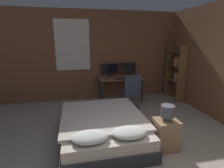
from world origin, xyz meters
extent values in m
cube|color=brown|center=(0.00, 3.68, 1.35)|extent=(12.00, 0.06, 2.70)
cube|color=silver|center=(-1.09, 3.64, 1.68)|extent=(1.00, 0.01, 1.46)
cube|color=black|center=(-1.09, 3.64, 1.68)|extent=(0.92, 0.01, 1.38)
cube|color=brown|center=(2.18, 1.50, 1.35)|extent=(0.06, 12.00, 2.70)
cube|color=#2D2D33|center=(-0.59, 1.27, 0.11)|extent=(1.50, 1.90, 0.22)
cube|color=beige|center=(-0.59, 1.27, 0.31)|extent=(1.44, 1.84, 0.18)
cube|color=beige|center=(-0.59, 1.39, 0.43)|extent=(1.54, 1.60, 0.05)
ellipsoid|color=silver|center=(-0.89, 0.57, 0.47)|extent=(0.55, 0.38, 0.13)
ellipsoid|color=silver|center=(-0.29, 0.57, 0.47)|extent=(0.55, 0.38, 0.13)
cube|color=#997551|center=(0.41, 0.71, 0.27)|extent=(0.39, 0.35, 0.54)
cylinder|color=gray|center=(0.41, 0.71, 0.55)|extent=(0.16, 0.16, 0.01)
cylinder|color=gray|center=(0.41, 0.71, 0.58)|extent=(0.02, 0.02, 0.05)
cylinder|color=#4C4C51|center=(0.41, 0.71, 0.70)|extent=(0.23, 0.23, 0.20)
cube|color=#846042|center=(0.29, 3.28, 0.72)|extent=(1.32, 0.66, 0.03)
cylinder|color=#2D2D33|center=(-0.32, 3.00, 0.35)|extent=(0.05, 0.05, 0.70)
cylinder|color=#2D2D33|center=(0.90, 3.00, 0.35)|extent=(0.05, 0.05, 0.70)
cylinder|color=#2D2D33|center=(-0.32, 3.56, 0.35)|extent=(0.05, 0.05, 0.70)
cylinder|color=#2D2D33|center=(0.90, 3.56, 0.35)|extent=(0.05, 0.05, 0.70)
cylinder|color=black|center=(-0.01, 3.51, 0.74)|extent=(0.16, 0.16, 0.01)
cylinder|color=black|center=(-0.01, 3.51, 0.79)|extent=(0.03, 0.03, 0.09)
cube|color=black|center=(-0.01, 3.51, 0.98)|extent=(0.52, 0.03, 0.29)
cube|color=black|center=(-0.01, 3.49, 0.98)|extent=(0.49, 0.00, 0.26)
cylinder|color=black|center=(0.58, 3.51, 0.74)|extent=(0.16, 0.16, 0.01)
cylinder|color=black|center=(0.58, 3.51, 0.79)|extent=(0.03, 0.03, 0.09)
cube|color=black|center=(0.58, 3.51, 0.98)|extent=(0.52, 0.03, 0.29)
cube|color=black|center=(0.58, 3.49, 0.98)|extent=(0.49, 0.00, 0.26)
cube|color=black|center=(0.29, 3.05, 0.74)|extent=(0.38, 0.13, 0.02)
ellipsoid|color=black|center=(0.57, 3.05, 0.75)|extent=(0.07, 0.05, 0.04)
cylinder|color=black|center=(0.36, 2.53, 0.02)|extent=(0.52, 0.52, 0.04)
cylinder|color=gray|center=(0.36, 2.53, 0.23)|extent=(0.05, 0.05, 0.37)
cube|color=#33384C|center=(0.36, 2.53, 0.45)|extent=(0.46, 0.46, 0.07)
cube|color=#33384C|center=(0.36, 2.33, 0.73)|extent=(0.41, 0.05, 0.51)
cube|color=brown|center=(2.00, 2.72, 0.85)|extent=(0.27, 0.02, 1.70)
cube|color=brown|center=(2.00, 3.45, 0.85)|extent=(0.27, 0.02, 1.70)
cube|color=brown|center=(2.00, 3.08, 0.60)|extent=(0.27, 0.71, 0.02)
cube|color=brown|center=(2.00, 3.08, 1.06)|extent=(0.27, 0.71, 0.02)
cube|color=brown|center=(2.00, 3.08, 1.50)|extent=(0.27, 0.71, 0.02)
cube|color=#7A387F|center=(2.00, 2.76, 0.70)|extent=(0.22, 0.03, 0.20)
cube|color=#BCB29E|center=(2.00, 2.79, 0.71)|extent=(0.22, 0.02, 0.20)
cube|color=#B2332D|center=(2.00, 2.82, 0.73)|extent=(0.22, 0.03, 0.25)
cube|color=gold|center=(2.00, 2.86, 0.73)|extent=(0.22, 0.02, 0.25)
cube|color=#BCB29E|center=(2.00, 2.90, 0.74)|extent=(0.22, 0.04, 0.26)
cube|color=teal|center=(2.00, 2.76, 1.18)|extent=(0.22, 0.04, 0.23)
cube|color=#7A387F|center=(2.00, 2.80, 1.18)|extent=(0.22, 0.02, 0.22)
cube|color=#2D4784|center=(2.00, 2.83, 1.17)|extent=(0.22, 0.03, 0.21)
cube|color=orange|center=(2.00, 2.88, 1.19)|extent=(0.22, 0.03, 0.25)
cube|color=gold|center=(2.00, 2.92, 1.18)|extent=(0.22, 0.04, 0.23)
cube|color=gold|center=(2.00, 2.97, 1.19)|extent=(0.22, 0.03, 0.25)
cube|color=#7A387F|center=(2.00, 3.01, 1.16)|extent=(0.22, 0.03, 0.18)
cube|color=#B2332D|center=(2.00, 3.06, 1.19)|extent=(0.22, 0.04, 0.24)
camera|label=1|loc=(-1.07, -1.73, 1.87)|focal=28.00mm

